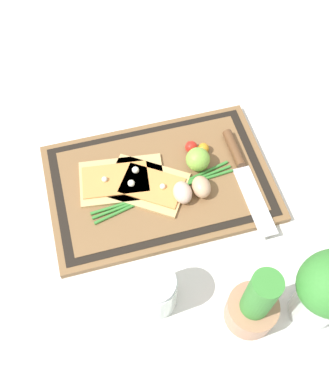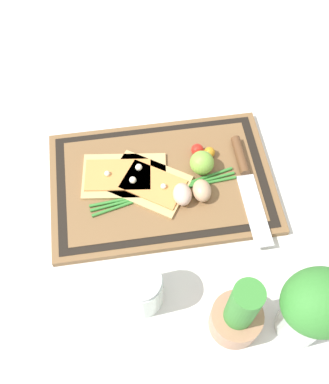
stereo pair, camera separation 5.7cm
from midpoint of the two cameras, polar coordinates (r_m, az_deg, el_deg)
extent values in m
plane|color=silver|center=(1.04, -2.17, 0.81)|extent=(6.00, 6.00, 0.00)
cube|color=brown|center=(1.03, -2.18, 1.06)|extent=(0.51, 0.33, 0.02)
cube|color=black|center=(1.03, -2.20, 1.33)|extent=(0.48, 0.31, 0.00)
cube|color=brown|center=(1.03, -2.20, 1.38)|extent=(0.44, 0.27, 0.00)
cube|color=tan|center=(1.03, -7.03, 1.45)|extent=(0.20, 0.14, 0.01)
cube|color=#E08E47|center=(1.02, -7.85, 1.51)|extent=(0.16, 0.10, 0.00)
sphere|color=silver|center=(1.02, -5.31, 2.72)|extent=(0.02, 0.02, 0.02)
sphere|color=silver|center=(1.02, -9.22, 1.53)|extent=(0.01, 0.01, 0.01)
cube|color=tan|center=(1.02, -3.90, 0.80)|extent=(0.21, 0.19, 0.01)
cube|color=#E08E47|center=(1.01, -3.23, 0.76)|extent=(0.16, 0.14, 0.00)
sphere|color=silver|center=(1.01, -5.85, 0.95)|extent=(0.02, 0.02, 0.02)
sphere|color=silver|center=(1.00, -2.09, 0.59)|extent=(0.01, 0.01, 0.01)
cube|color=silver|center=(1.01, 9.79, -1.13)|extent=(0.04, 0.18, 0.00)
cylinder|color=brown|center=(1.07, 7.29, 5.44)|extent=(0.02, 0.10, 0.02)
ellipsoid|color=tan|center=(0.99, 3.06, 0.58)|extent=(0.04, 0.05, 0.04)
ellipsoid|color=beige|center=(0.98, 0.65, -0.14)|extent=(0.04, 0.05, 0.04)
sphere|color=#7FB742|center=(1.02, 2.67, 4.10)|extent=(0.06, 0.06, 0.06)
sphere|color=red|center=(1.06, 1.87, 5.66)|extent=(0.03, 0.03, 0.03)
sphere|color=orange|center=(1.06, 3.43, 5.48)|extent=(0.03, 0.03, 0.03)
cylinder|color=#388433|center=(1.01, -1.85, -0.02)|extent=(0.34, 0.03, 0.01)
cylinder|color=#388433|center=(1.01, -1.85, -0.02)|extent=(0.33, 0.06, 0.01)
cylinder|color=#388433|center=(1.01, -1.85, -0.02)|extent=(0.33, 0.08, 0.01)
cylinder|color=#AD7A5B|center=(0.90, 9.09, -14.77)|extent=(0.10, 0.10, 0.07)
cylinder|color=#388433|center=(0.82, 9.91, -13.23)|extent=(0.05, 0.05, 0.17)
cylinder|color=silver|center=(0.88, -3.05, -12.65)|extent=(0.08, 0.08, 0.10)
cylinder|color=#B73323|center=(0.91, -2.96, -13.24)|extent=(0.07, 0.07, 0.04)
cylinder|color=silver|center=(0.83, -3.24, -11.48)|extent=(0.08, 0.08, 0.01)
cylinder|color=silver|center=(0.91, 17.06, -13.33)|extent=(0.08, 0.08, 0.11)
camera|label=1|loc=(0.03, -91.66, -2.88)|focal=42.00mm
camera|label=2|loc=(0.03, 88.34, 2.88)|focal=42.00mm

